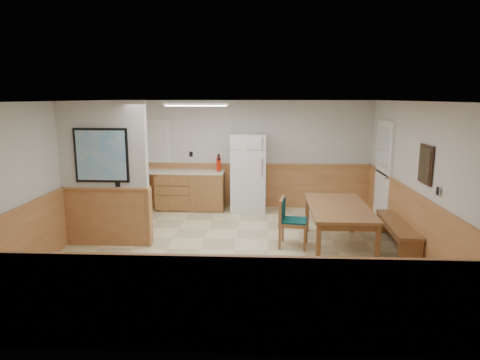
# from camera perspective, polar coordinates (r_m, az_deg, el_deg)

# --- Properties ---
(ground) EXTENTS (6.00, 6.00, 0.00)m
(ground) POSITION_cam_1_polar(r_m,az_deg,el_deg) (7.39, -0.75, -9.32)
(ground) COLOR beige
(ground) RESTS_ON ground
(ceiling) EXTENTS (6.00, 6.00, 0.02)m
(ceiling) POSITION_cam_1_polar(r_m,az_deg,el_deg) (6.93, -0.81, 10.46)
(ceiling) COLOR silver
(ceiling) RESTS_ON back_wall
(back_wall) EXTENTS (6.00, 0.02, 2.50)m
(back_wall) POSITION_cam_1_polar(r_m,az_deg,el_deg) (10.01, 0.27, 3.43)
(back_wall) COLOR silver
(back_wall) RESTS_ON ground
(right_wall) EXTENTS (0.02, 6.00, 2.50)m
(right_wall) POSITION_cam_1_polar(r_m,az_deg,el_deg) (7.50, 22.77, 0.03)
(right_wall) COLOR silver
(right_wall) RESTS_ON ground
(left_wall) EXTENTS (0.02, 6.00, 2.50)m
(left_wall) POSITION_cam_1_polar(r_m,az_deg,el_deg) (7.83, -23.26, 0.42)
(left_wall) COLOR silver
(left_wall) RESTS_ON ground
(wainscot_back) EXTENTS (6.00, 0.04, 1.00)m
(wainscot_back) POSITION_cam_1_polar(r_m,az_deg,el_deg) (10.12, 0.26, -0.80)
(wainscot_back) COLOR #C3824E
(wainscot_back) RESTS_ON ground
(wainscot_right) EXTENTS (0.04, 6.00, 1.00)m
(wainscot_right) POSITION_cam_1_polar(r_m,az_deg,el_deg) (7.66, 22.21, -5.49)
(wainscot_right) COLOR #C3824E
(wainscot_right) RESTS_ON ground
(wainscot_left) EXTENTS (0.04, 6.00, 1.00)m
(wainscot_left) POSITION_cam_1_polar(r_m,az_deg,el_deg) (7.98, -22.73, -4.88)
(wainscot_left) COLOR #C3824E
(wainscot_left) RESTS_ON ground
(partition_wall) EXTENTS (1.50, 0.20, 2.50)m
(partition_wall) POSITION_cam_1_polar(r_m,az_deg,el_deg) (7.71, -17.61, 0.53)
(partition_wall) COLOR silver
(partition_wall) RESTS_ON ground
(kitchen_counter) EXTENTS (2.20, 0.61, 1.00)m
(kitchen_counter) POSITION_cam_1_polar(r_m,az_deg,el_deg) (9.96, -6.77, -1.29)
(kitchen_counter) COLOR #926034
(kitchen_counter) RESTS_ON ground
(exterior_door) EXTENTS (0.07, 1.02, 2.15)m
(exterior_door) POSITION_cam_1_polar(r_m,az_deg,el_deg) (9.30, 18.54, 1.04)
(exterior_door) COLOR white
(exterior_door) RESTS_ON ground
(kitchen_window) EXTENTS (0.80, 0.04, 1.00)m
(kitchen_window) POSITION_cam_1_polar(r_m,az_deg,el_deg) (10.26, -11.58, 5.08)
(kitchen_window) COLOR white
(kitchen_window) RESTS_ON back_wall
(wall_painting) EXTENTS (0.04, 0.50, 0.60)m
(wall_painting) POSITION_cam_1_polar(r_m,az_deg,el_deg) (7.16, 23.49, 1.93)
(wall_painting) COLOR #301D13
(wall_painting) RESTS_ON right_wall
(fluorescent_fixture) EXTENTS (1.20, 0.30, 0.09)m
(fluorescent_fixture) POSITION_cam_1_polar(r_m,az_deg,el_deg) (8.31, -5.84, 10.11)
(fluorescent_fixture) COLOR white
(fluorescent_fixture) RESTS_ON ceiling
(refrigerator) EXTENTS (0.78, 0.72, 1.76)m
(refrigerator) POSITION_cam_1_polar(r_m,az_deg,el_deg) (9.70, 1.10, 0.99)
(refrigerator) COLOR silver
(refrigerator) RESTS_ON ground
(dining_table) EXTENTS (1.03, 2.00, 0.75)m
(dining_table) POSITION_cam_1_polar(r_m,az_deg,el_deg) (7.48, 12.99, -4.04)
(dining_table) COLOR brown
(dining_table) RESTS_ON ground
(dining_bench) EXTENTS (0.49, 1.77, 0.45)m
(dining_bench) POSITION_cam_1_polar(r_m,az_deg,el_deg) (7.89, 20.25, -6.03)
(dining_bench) COLOR brown
(dining_bench) RESTS_ON ground
(dining_chair) EXTENTS (0.74, 0.56, 0.85)m
(dining_chair) POSITION_cam_1_polar(r_m,az_deg,el_deg) (7.50, 6.47, -5.12)
(dining_chair) COLOR brown
(dining_chair) RESTS_ON ground
(fire_extinguisher) EXTENTS (0.11, 0.11, 0.40)m
(fire_extinguisher) POSITION_cam_1_polar(r_m,az_deg,el_deg) (9.75, -2.87, 2.18)
(fire_extinguisher) COLOR red
(fire_extinguisher) RESTS_ON kitchen_counter
(soap_bottle) EXTENTS (0.08, 0.08, 0.19)m
(soap_bottle) POSITION_cam_1_polar(r_m,az_deg,el_deg) (10.08, -12.99, 1.74)
(soap_bottle) COLOR #178126
(soap_bottle) RESTS_ON kitchen_counter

